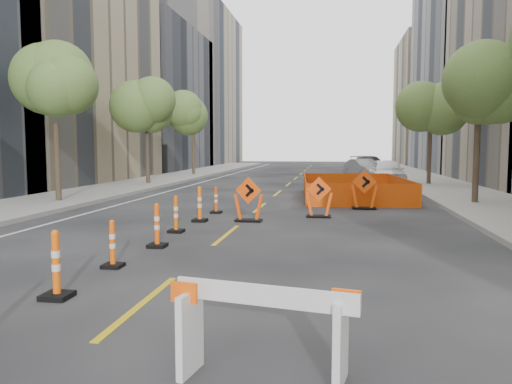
% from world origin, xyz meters
% --- Properties ---
extents(ground_plane, '(140.00, 140.00, 0.00)m').
position_xyz_m(ground_plane, '(0.00, 0.00, 0.00)').
color(ground_plane, black).
extents(sidewalk_left, '(4.00, 90.00, 0.15)m').
position_xyz_m(sidewalk_left, '(-9.00, 12.00, 0.07)').
color(sidewalk_left, gray).
rests_on(sidewalk_left, ground).
extents(sidewalk_right, '(4.00, 90.00, 0.15)m').
position_xyz_m(sidewalk_right, '(9.00, 12.00, 0.07)').
color(sidewalk_right, gray).
rests_on(sidewalk_right, ground).
extents(bld_left_d, '(12.00, 16.00, 14.00)m').
position_xyz_m(bld_left_d, '(-17.00, 39.20, 7.00)').
color(bld_left_d, '#4C4C51').
rests_on(bld_left_d, ground).
extents(bld_left_e, '(12.00, 20.00, 20.00)m').
position_xyz_m(bld_left_e, '(-17.00, 55.60, 10.00)').
color(bld_left_e, gray).
rests_on(bld_left_e, ground).
extents(bld_right_d, '(12.00, 18.00, 20.00)m').
position_xyz_m(bld_right_d, '(17.00, 40.20, 10.00)').
color(bld_right_d, gray).
rests_on(bld_right_d, ground).
extents(bld_right_e, '(12.00, 14.00, 16.00)m').
position_xyz_m(bld_right_e, '(17.00, 58.60, 8.00)').
color(bld_right_e, tan).
rests_on(bld_right_e, ground).
extents(tree_l_b, '(2.80, 2.80, 5.95)m').
position_xyz_m(tree_l_b, '(-8.40, 10.00, 4.53)').
color(tree_l_b, '#382B1E').
rests_on(tree_l_b, ground).
extents(tree_l_c, '(2.80, 2.80, 5.95)m').
position_xyz_m(tree_l_c, '(-8.40, 20.00, 4.53)').
color(tree_l_c, '#382B1E').
rests_on(tree_l_c, ground).
extents(tree_l_d, '(2.80, 2.80, 5.95)m').
position_xyz_m(tree_l_d, '(-8.40, 30.00, 4.53)').
color(tree_l_d, '#382B1E').
rests_on(tree_l_d, ground).
extents(tree_r_b, '(2.80, 2.80, 5.95)m').
position_xyz_m(tree_r_b, '(8.40, 12.00, 4.53)').
color(tree_r_b, '#382B1E').
rests_on(tree_r_b, ground).
extents(tree_r_c, '(2.80, 2.80, 5.95)m').
position_xyz_m(tree_r_c, '(8.40, 22.00, 4.53)').
color(tree_r_c, '#382B1E').
rests_on(tree_r_c, ground).
extents(channelizer_2, '(0.43, 0.43, 1.09)m').
position_xyz_m(channelizer_2, '(-1.42, -1.92, 0.54)').
color(channelizer_2, '#F0590A').
rests_on(channelizer_2, ground).
extents(channelizer_3, '(0.37, 0.37, 0.95)m').
position_xyz_m(channelizer_3, '(-1.43, 0.10, 0.47)').
color(channelizer_3, '#EE520A').
rests_on(channelizer_3, ground).
extents(channelizer_4, '(0.41, 0.41, 1.05)m').
position_xyz_m(channelizer_4, '(-1.26, 2.12, 0.52)').
color(channelizer_4, '#ED500A').
rests_on(channelizer_4, ground).
extents(channelizer_5, '(0.40, 0.40, 1.03)m').
position_xyz_m(channelizer_5, '(-1.46, 4.14, 0.51)').
color(channelizer_5, '#D95709').
rests_on(channelizer_5, ground).
extents(channelizer_6, '(0.44, 0.44, 1.11)m').
position_xyz_m(channelizer_6, '(-1.34, 6.16, 0.56)').
color(channelizer_6, '#FF5E0A').
rests_on(channelizer_6, ground).
extents(channelizer_7, '(0.38, 0.38, 0.96)m').
position_xyz_m(channelizer_7, '(-1.30, 8.18, 0.48)').
color(channelizer_7, '#DE4309').
rests_on(channelizer_7, ground).
extents(chevron_sign_left, '(1.02, 0.71, 1.41)m').
position_xyz_m(chevron_sign_left, '(0.17, 6.44, 0.71)').
color(chevron_sign_left, '#ED4609').
rests_on(chevron_sign_left, ground).
extents(chevron_sign_center, '(0.96, 0.65, 1.36)m').
position_xyz_m(chevron_sign_center, '(2.34, 7.73, 0.68)').
color(chevron_sign_center, '#E64409').
rests_on(chevron_sign_center, ground).
extents(chevron_sign_right, '(1.01, 0.63, 1.49)m').
position_xyz_m(chevron_sign_right, '(3.96, 10.15, 0.74)').
color(chevron_sign_right, '#DA4309').
rests_on(chevron_sign_right, ground).
extents(safety_fence, '(4.90, 7.76, 0.93)m').
position_xyz_m(safety_fence, '(3.69, 14.39, 0.47)').
color(safety_fence, '#FC4C0D').
rests_on(safety_fence, ground).
extents(barricade_board, '(2.01, 0.94, 0.98)m').
position_xyz_m(barricade_board, '(2.15, -4.08, 0.49)').
color(barricade_board, silver).
rests_on(barricade_board, ground).
extents(parked_car_near, '(2.07, 4.81, 1.62)m').
position_xyz_m(parked_car_near, '(6.01, 22.51, 0.81)').
color(parked_car_near, white).
rests_on(parked_car_near, ground).
extents(parked_car_mid, '(3.00, 4.53, 1.41)m').
position_xyz_m(parked_car_mid, '(5.00, 29.25, 0.71)').
color(parked_car_mid, '#95979A').
rests_on(parked_car_mid, ground).
extents(parked_car_far, '(3.39, 5.71, 1.55)m').
position_xyz_m(parked_car_far, '(5.77, 34.67, 0.78)').
color(parked_car_far, black).
rests_on(parked_car_far, ground).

